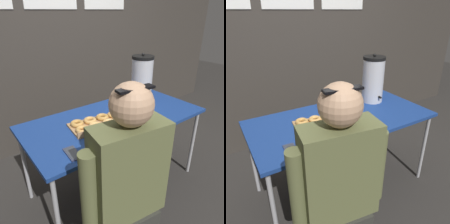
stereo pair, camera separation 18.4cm
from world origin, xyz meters
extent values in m
plane|color=#2D2B28|center=(0.00, 0.00, 0.00)|extent=(12.00, 12.00, 0.00)
cube|color=#38332D|center=(0.00, 1.16, 1.23)|extent=(6.00, 0.10, 2.47)
cube|color=navy|center=(0.00, 0.00, 0.73)|extent=(1.56, 0.75, 0.03)
cylinder|color=#ADADB2|center=(-0.74, -0.33, 0.36)|extent=(0.03, 0.03, 0.72)
cylinder|color=#ADADB2|center=(0.74, -0.33, 0.36)|extent=(0.03, 0.03, 0.72)
cylinder|color=#ADADB2|center=(-0.74, 0.33, 0.36)|extent=(0.03, 0.03, 0.72)
cylinder|color=#ADADB2|center=(0.74, 0.33, 0.36)|extent=(0.03, 0.03, 0.72)
cube|color=tan|center=(-0.14, -0.04, 0.75)|extent=(0.60, 0.32, 0.02)
cube|color=tan|center=(-0.15, -0.15, 0.78)|extent=(0.57, 0.08, 0.04)
torus|color=tan|center=(-0.37, -0.07, 0.78)|extent=(0.12, 0.12, 0.03)
torus|color=#E9B165|center=(-0.26, -0.08, 0.78)|extent=(0.12, 0.12, 0.03)
torus|color=#E8B064|center=(-0.14, -0.09, 0.78)|extent=(0.11, 0.11, 0.03)
torus|color=tan|center=(-0.03, -0.11, 0.78)|extent=(0.11, 0.11, 0.03)
torus|color=#DCA458|center=(0.08, -0.12, 0.78)|extent=(0.14, 0.14, 0.03)
torus|color=tan|center=(-0.35, 0.05, 0.78)|extent=(0.11, 0.11, 0.03)
torus|color=tan|center=(-0.24, 0.03, 0.78)|extent=(0.12, 0.12, 0.03)
torus|color=#CD9548|center=(-0.13, 0.02, 0.78)|extent=(0.13, 0.13, 0.03)
torus|color=tan|center=(-0.02, 0.00, 0.78)|extent=(0.13, 0.13, 0.03)
cylinder|color=silver|center=(0.46, 0.17, 0.95)|extent=(0.21, 0.21, 0.42)
cylinder|color=black|center=(0.46, 0.17, 1.18)|extent=(0.21, 0.21, 0.03)
sphere|color=black|center=(0.46, 0.17, 1.20)|extent=(0.03, 0.03, 0.03)
cylinder|color=black|center=(0.46, 0.06, 0.82)|extent=(0.02, 0.05, 0.02)
cube|color=#2D334C|center=(-0.55, -0.25, 0.75)|extent=(0.09, 0.16, 0.01)
cube|color=#2D333D|center=(-0.55, -0.25, 0.75)|extent=(0.08, 0.14, 0.00)
cube|color=#60663D|center=(-0.41, -0.63, 0.78)|extent=(0.44, 0.25, 0.58)
sphere|color=tan|center=(-0.41, -0.63, 1.18)|extent=(0.22, 0.22, 0.22)
cube|color=black|center=(-0.41, -0.66, 1.27)|extent=(0.19, 0.07, 0.01)
cylinder|color=#60663D|center=(-0.17, -0.66, 0.75)|extent=(0.09, 0.09, 0.47)
cylinder|color=#60663D|center=(-0.64, -0.60, 0.75)|extent=(0.09, 0.09, 0.47)
camera|label=1|loc=(-1.05, -1.33, 1.59)|focal=35.00mm
camera|label=2|loc=(-0.90, -1.43, 1.59)|focal=35.00mm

